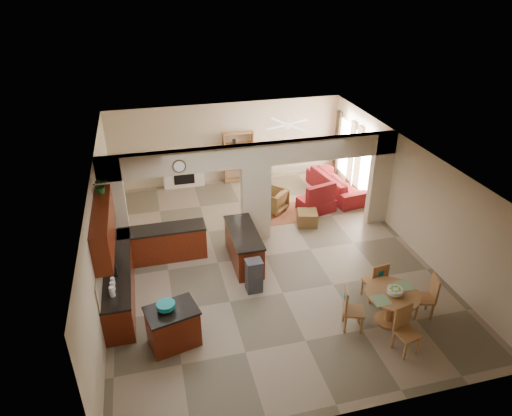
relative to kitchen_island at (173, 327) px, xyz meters
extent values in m
plane|color=#85735C|center=(2.63, 2.58, -0.44)|extent=(10.00, 10.00, 0.00)
plane|color=white|center=(2.63, 2.58, 2.36)|extent=(10.00, 10.00, 0.00)
plane|color=#C2AB8E|center=(2.63, 7.58, 0.96)|extent=(8.00, 0.00, 8.00)
plane|color=#C2AB8E|center=(2.63, -2.42, 0.96)|extent=(8.00, 0.00, 8.00)
plane|color=#C2AB8E|center=(-1.37, 2.58, 0.96)|extent=(0.00, 10.00, 10.00)
plane|color=#C2AB8E|center=(6.63, 2.58, 0.96)|extent=(0.00, 10.00, 10.00)
cube|color=#C2AB8E|center=(-1.07, 3.58, 0.96)|extent=(0.60, 0.25, 2.80)
cube|color=#C2AB8E|center=(2.63, 3.58, 0.66)|extent=(0.80, 0.25, 2.20)
cube|color=#C2AB8E|center=(6.33, 3.58, 0.96)|extent=(0.60, 0.25, 2.80)
cube|color=#C2AB8E|center=(2.63, 3.58, 2.06)|extent=(8.00, 0.25, 0.60)
cube|color=#491108|center=(-1.07, 1.78, -0.01)|extent=(0.60, 3.20, 0.86)
cube|color=black|center=(-1.07, 1.78, 0.44)|extent=(0.62, 3.22, 0.05)
cube|color=tan|center=(-1.35, 1.78, 0.76)|extent=(0.02, 3.20, 0.55)
cube|color=#491108|center=(0.03, 3.15, -0.01)|extent=(2.20, 0.60, 0.86)
cube|color=black|center=(0.03, 3.15, 0.44)|extent=(2.22, 0.62, 0.05)
cube|color=#491108|center=(-1.19, 1.78, 1.48)|extent=(0.35, 2.40, 0.90)
cube|color=#491108|center=(2.03, 2.48, -0.01)|extent=(0.65, 1.80, 0.86)
cube|color=black|center=(2.03, 2.48, 0.44)|extent=(0.70, 1.85, 0.05)
cube|color=silver|center=(2.03, 1.63, -0.02)|extent=(0.58, 0.04, 0.70)
cylinder|color=#53391B|center=(0.63, 3.43, 2.01)|extent=(0.34, 0.03, 0.34)
cube|color=#9B5938|center=(3.83, 4.68, -0.44)|extent=(1.60, 1.30, 0.01)
cube|color=silver|center=(1.03, 7.42, 0.11)|extent=(1.40, 0.28, 1.10)
cube|color=black|center=(1.03, 7.28, 0.06)|extent=(0.70, 0.04, 0.70)
cube|color=silver|center=(1.03, 7.40, 0.71)|extent=(1.60, 0.35, 0.10)
cube|color=brown|center=(2.98, 7.40, 0.46)|extent=(1.00, 0.32, 1.80)
cube|color=white|center=(6.60, 4.88, 0.76)|extent=(0.02, 0.90, 1.90)
cube|color=white|center=(6.60, 6.58, 0.76)|extent=(0.02, 0.90, 1.90)
cube|color=white|center=(6.60, 5.73, 0.61)|extent=(0.02, 0.70, 2.10)
cube|color=#44201B|center=(6.56, 4.28, 0.76)|extent=(0.10, 0.28, 2.30)
cube|color=#44201B|center=(6.56, 5.48, 0.76)|extent=(0.10, 0.28, 2.30)
cube|color=#44201B|center=(6.56, 5.98, 0.76)|extent=(0.10, 0.28, 2.30)
cube|color=#44201B|center=(6.56, 7.18, 0.76)|extent=(0.10, 0.28, 2.30)
cylinder|color=white|center=(4.13, 5.58, 2.12)|extent=(1.00, 1.00, 0.10)
cube|color=#491108|center=(0.00, 0.00, -0.03)|extent=(1.09, 0.88, 0.82)
cube|color=black|center=(0.00, 0.00, 0.41)|extent=(1.15, 0.94, 0.05)
cylinder|color=#127C80|center=(-0.09, 0.01, 0.52)|extent=(0.37, 0.37, 0.17)
cube|color=#323235|center=(2.00, 1.26, -0.05)|extent=(0.38, 0.32, 0.78)
cylinder|color=brown|center=(4.57, -0.51, 0.32)|extent=(1.15, 1.15, 0.04)
cylinder|color=brown|center=(4.57, -0.51, -0.05)|extent=(0.17, 0.17, 0.74)
cylinder|color=brown|center=(4.57, -0.51, -0.41)|extent=(0.59, 0.59, 0.06)
cylinder|color=#83BF29|center=(4.56, -0.57, 0.43)|extent=(0.33, 0.33, 0.18)
imported|color=maroon|center=(5.93, 5.59, -0.08)|extent=(2.61, 1.33, 0.73)
cube|color=maroon|center=(4.86, 4.66, -0.24)|extent=(1.18, 1.05, 0.40)
imported|color=maroon|center=(3.52, 4.96, -0.08)|extent=(1.09, 1.09, 0.71)
cube|color=maroon|center=(4.28, 3.89, -0.23)|extent=(0.70, 0.70, 0.42)
imported|color=#124413|center=(-1.19, 2.54, 2.12)|extent=(0.40, 0.37, 0.37)
cube|color=brown|center=(4.60, 0.34, 0.01)|extent=(0.47, 0.47, 0.05)
cube|color=brown|center=(4.75, 0.53, -0.22)|extent=(0.04, 0.04, 0.44)
cube|color=brown|center=(4.41, 0.49, -0.22)|extent=(0.04, 0.04, 0.44)
cube|color=brown|center=(4.79, 0.19, -0.22)|extent=(0.04, 0.04, 0.44)
cube|color=brown|center=(4.45, 0.15, -0.22)|extent=(0.04, 0.04, 0.44)
cube|color=brown|center=(4.63, 0.15, 0.31)|extent=(0.42, 0.09, 0.55)
cube|color=#127C80|center=(4.63, 0.13, 0.38)|extent=(0.14, 0.03, 0.14)
cube|color=brown|center=(5.38, -0.48, 0.01)|extent=(0.51, 0.51, 0.05)
cube|color=brown|center=(5.26, -0.27, -0.22)|extent=(0.04, 0.04, 0.44)
cube|color=brown|center=(5.17, -0.60, -0.22)|extent=(0.04, 0.04, 0.44)
cube|color=brown|center=(5.58, -0.36, -0.22)|extent=(0.04, 0.04, 0.44)
cube|color=brown|center=(5.50, -0.68, -0.22)|extent=(0.04, 0.04, 0.44)
cube|color=brown|center=(5.56, -0.52, 0.31)|extent=(0.14, 0.42, 0.55)
cube|color=#127C80|center=(5.58, -0.53, 0.38)|extent=(0.04, 0.14, 0.14)
cube|color=brown|center=(4.46, -1.36, 0.01)|extent=(0.50, 0.50, 0.05)
cube|color=brown|center=(4.33, -1.56, -0.22)|extent=(0.04, 0.04, 0.44)
cube|color=brown|center=(4.67, -1.49, -0.22)|extent=(0.04, 0.04, 0.44)
cube|color=brown|center=(4.26, -1.23, -0.22)|extent=(0.04, 0.04, 0.44)
cube|color=brown|center=(4.59, -1.16, -0.22)|extent=(0.04, 0.04, 0.44)
cube|color=brown|center=(4.42, -1.17, 0.31)|extent=(0.42, 0.13, 0.55)
cube|color=#127C80|center=(4.41, -1.15, 0.38)|extent=(0.14, 0.04, 0.14)
cube|color=brown|center=(3.72, -0.48, 0.01)|extent=(0.53, 0.53, 0.05)
cube|color=brown|center=(3.83, -0.69, -0.22)|extent=(0.04, 0.04, 0.44)
cube|color=brown|center=(3.94, -0.37, -0.22)|extent=(0.04, 0.04, 0.44)
cube|color=brown|center=(3.50, -0.58, -0.22)|extent=(0.04, 0.04, 0.44)
cube|color=brown|center=(3.61, -0.26, -0.22)|extent=(0.04, 0.04, 0.44)
cube|color=brown|center=(3.54, -0.42, 0.31)|extent=(0.17, 0.41, 0.55)
cube|color=#127C80|center=(3.52, -0.41, 0.38)|extent=(0.05, 0.14, 0.14)
camera|label=1|loc=(-0.09, -7.14, 6.48)|focal=32.00mm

